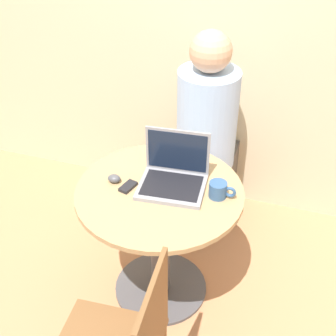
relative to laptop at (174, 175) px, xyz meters
name	(u,v)px	position (x,y,z in m)	size (l,w,h in m)	color
ground_plane	(161,288)	(-0.05, -0.07, -0.76)	(12.00, 12.00, 0.00)	tan
back_wall	(214,4)	(-0.05, 0.88, 0.54)	(7.00, 0.05, 2.60)	beige
round_table	(160,224)	(-0.05, -0.07, -0.27)	(0.80, 0.80, 0.70)	#4C4C51
laptop	(174,175)	(0.00, 0.00, 0.00)	(0.33, 0.28, 0.25)	gray
cell_phone	(128,187)	(-0.20, -0.10, -0.04)	(0.07, 0.10, 0.02)	black
computer_mouse	(114,179)	(-0.28, -0.07, -0.03)	(0.06, 0.05, 0.04)	#4C4C51
coffee_cup	(219,190)	(0.23, -0.03, -0.01)	(0.13, 0.08, 0.08)	#335684
person_seated	(207,145)	(0.02, 0.63, -0.22)	(0.35, 0.54, 1.27)	#4C4742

